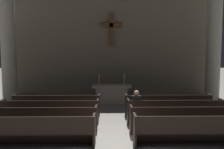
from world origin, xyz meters
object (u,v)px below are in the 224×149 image
pew_left_row_1 (30,131)px  candlestick_right (124,82)px  lone_worshipper (136,106)px  column_left_second (8,44)px  pew_right_row_2 (185,119)px  candlestick_left (99,82)px  pew_left_row_2 (42,120)px  column_right_second (214,44)px  pew_right_row_1 (198,130)px  pew_left_row_4 (57,105)px  pew_right_row_4 (168,105)px  pew_left_row_3 (50,112)px  pew_right_row_3 (175,111)px  altar (112,93)px

pew_left_row_1 → candlestick_right: bearing=62.0°
lone_worshipper → column_left_second: bearing=150.8°
pew_right_row_2 → candlestick_left: bearing=123.1°
pew_left_row_2 → candlestick_left: (1.76, 4.85, 0.73)m
pew_right_row_2 → column_right_second: 6.45m
pew_right_row_1 → column_left_second: size_ratio=0.56×
column_right_second → candlestick_left: size_ratio=10.71×
candlestick_right → pew_left_row_4: bearing=-140.0°
pew_left_row_1 → pew_left_row_4: bearing=90.0°
pew_left_row_4 → column_right_second: 9.00m
pew_left_row_1 → lone_worshipper: bearing=33.6°
pew_left_row_2 → pew_right_row_4: same height
column_left_second → candlestick_right: bearing=0.2°
column_left_second → pew_right_row_4: bearing=-17.9°
pew_right_row_4 → candlestick_left: (-3.16, 2.65, 0.73)m
pew_left_row_2 → lone_worshipper: size_ratio=2.86×
column_right_second → pew_left_row_2: bearing=-149.3°
pew_left_row_3 → lone_worshipper: (3.37, 0.04, 0.22)m
candlestick_left → lone_worshipper: 4.08m
pew_right_row_3 → altar: bearing=123.3°
pew_left_row_2 → pew_left_row_3: size_ratio=1.00×
candlestick_left → pew_right_row_1: bearing=-62.0°
column_left_second → pew_right_row_1: bearing=-36.1°
pew_left_row_2 → candlestick_right: (3.16, 4.85, 0.73)m
altar → pew_right_row_4: bearing=-47.1°
pew_left_row_2 → pew_left_row_4: bearing=90.0°
pew_right_row_3 → column_left_second: 9.38m
pew_right_row_3 → candlestick_right: size_ratio=6.00×
column_right_second → candlestick_right: 5.39m
pew_left_row_2 → pew_right_row_1: size_ratio=1.00×
candlestick_right → pew_right_row_1: bearing=-73.5°
candlestick_left → pew_left_row_1: bearing=-106.5°
pew_right_row_3 → column_right_second: (3.22, 3.73, 2.81)m
pew_right_row_4 → pew_right_row_2: bearing=-90.0°
pew_left_row_1 → lone_worshipper: size_ratio=2.86×
pew_left_row_4 → pew_left_row_2: bearing=-90.0°
pew_left_row_3 → candlestick_right: bearing=49.9°
lone_worshipper → pew_right_row_3: bearing=-1.4°
column_right_second → pew_left_row_3: bearing=-155.4°
pew_right_row_4 → column_right_second: column_right_second is taller
pew_right_row_4 → lone_worshipper: size_ratio=2.86×
pew_right_row_3 → altar: altar is taller
column_right_second → candlestick_right: (-4.98, 0.02, -2.08)m
pew_left_row_4 → altar: size_ratio=1.72×
candlestick_right → column_left_second: bearing=-179.8°
pew_right_row_4 → column_right_second: (3.22, 2.63, 2.81)m
pew_left_row_1 → pew_right_row_2: (4.92, 1.10, 0.00)m
pew_right_row_1 → pew_left_row_4: bearing=146.1°
pew_left_row_2 → column_left_second: (-3.22, 4.83, 2.81)m
pew_left_row_3 → pew_right_row_3: size_ratio=1.00×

